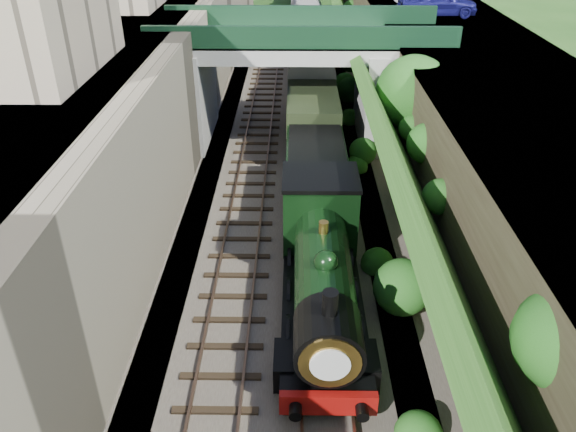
{
  "coord_description": "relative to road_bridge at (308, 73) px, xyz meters",
  "views": [
    {
      "loc": [
        0.24,
        -7.72,
        13.16
      ],
      "look_at": [
        0.0,
        10.0,
        2.8
      ],
      "focal_mm": 35.0,
      "sensor_mm": 36.0,
      "label": 1
    }
  ],
  "objects": [
    {
      "name": "track_left",
      "position": [
        -2.94,
        -4.0,
        -3.83
      ],
      "size": [
        2.5,
        90.0,
        0.2
      ],
      "color": "black",
      "rests_on": "trackbed"
    },
    {
      "name": "trackbed",
      "position": [
        -0.94,
        -4.0,
        -3.98
      ],
      "size": [
        10.0,
        90.0,
        0.2
      ],
      "primitive_type": "cube",
      "color": "#473F38",
      "rests_on": "ground"
    },
    {
      "name": "embankment_slope",
      "position": [
        4.02,
        -4.85,
        -1.37
      ],
      "size": [
        4.73,
        90.0,
        6.44
      ],
      "color": "#1E4714",
      "rests_on": "ground"
    },
    {
      "name": "retaining_wall",
      "position": [
        -6.44,
        -4.0,
        -0.58
      ],
      "size": [
        1.0,
        90.0,
        7.0
      ],
      "primitive_type": "cube",
      "color": "#756B56",
      "rests_on": "ground"
    },
    {
      "name": "coach_front",
      "position": [
        0.26,
        3.89,
        -2.03
      ],
      "size": [
        2.9,
        18.0,
        3.7
      ],
      "color": "black",
      "rests_on": "trackbed"
    },
    {
      "name": "coach_middle",
      "position": [
        0.26,
        22.69,
        -2.03
      ],
      "size": [
        2.9,
        18.0,
        3.7
      ],
      "color": "black",
      "rests_on": "trackbed"
    },
    {
      "name": "tree",
      "position": [
        4.97,
        -5.69,
        0.57
      ],
      "size": [
        3.6,
        3.8,
        6.6
      ],
      "color": "black",
      "rests_on": "ground"
    },
    {
      "name": "locomotive",
      "position": [
        0.26,
        -16.07,
        -2.18
      ],
      "size": [
        3.1,
        10.23,
        3.83
      ],
      "color": "black",
      "rests_on": "trackbed"
    },
    {
      "name": "street_plateau_left",
      "position": [
        -9.94,
        -4.0,
        -0.58
      ],
      "size": [
        6.0,
        90.0,
        7.0
      ],
      "primitive_type": "cube",
      "color": "#262628",
      "rests_on": "ground"
    },
    {
      "name": "building_near",
      "position": [
        -10.44,
        -10.0,
        4.92
      ],
      "size": [
        4.0,
        8.0,
        4.0
      ],
      "primitive_type": "cube",
      "color": "gray",
      "rests_on": "street_plateau_left"
    },
    {
      "name": "track_right",
      "position": [
        0.26,
        -4.0,
        -3.83
      ],
      "size": [
        2.5,
        90.0,
        0.2
      ],
      "color": "black",
      "rests_on": "trackbed"
    },
    {
      "name": "tender",
      "position": [
        0.26,
        -8.71,
        -2.46
      ],
      "size": [
        2.7,
        6.0,
        3.05
      ],
      "color": "black",
      "rests_on": "trackbed"
    },
    {
      "name": "car_blue",
      "position": [
        8.06,
        5.09,
        3.0
      ],
      "size": [
        4.92,
        2.14,
        1.65
      ],
      "primitive_type": "imported",
      "rotation": [
        0.0,
        0.0,
        1.61
      ],
      "color": "#141459",
      "rests_on": "street_plateau_right"
    },
    {
      "name": "road_bridge",
      "position": [
        0.0,
        0.0,
        0.0
      ],
      "size": [
        16.0,
        6.4,
        7.25
      ],
      "color": "gray",
      "rests_on": "ground"
    },
    {
      "name": "street_plateau_right",
      "position": [
        8.56,
        -4.0,
        -0.95
      ],
      "size": [
        8.0,
        90.0,
        6.25
      ],
      "primitive_type": "cube",
      "color": "#262628",
      "rests_on": "ground"
    }
  ]
}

